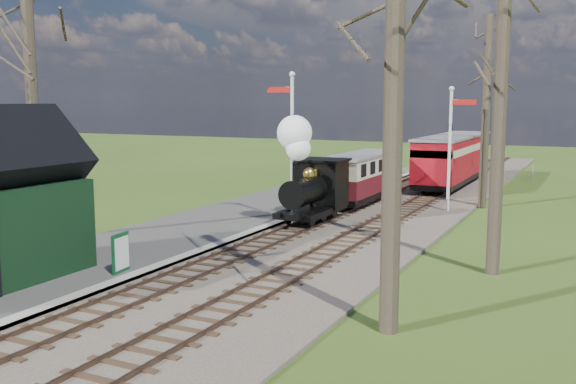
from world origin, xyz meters
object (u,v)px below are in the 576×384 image
object	(u,v)px
sign_board	(121,253)
bench	(44,263)
semaphore_near	(291,137)
locomotive	(311,177)
red_carriage_b	(463,155)
semaphore_far	(452,139)
red_carriage_a	(443,162)
coach	(362,175)

from	to	relation	value
sign_board	bench	size ratio (longest dim) A/B	0.84
semaphore_near	locomotive	xyz separation A→B (m)	(0.76, 0.35, -1.62)
red_carriage_b	sign_board	size ratio (longest dim) A/B	5.14
semaphore_near	locomotive	size ratio (longest dim) A/B	1.44
locomotive	sign_board	distance (m)	9.84
locomotive	red_carriage_b	distance (m)	17.73
semaphore_far	locomotive	xyz separation A→B (m)	(-4.39, -5.65, -1.35)
semaphore_near	bench	distance (m)	11.20
locomotive	red_carriage_a	xyz separation A→B (m)	(2.61, 12.03, -0.32)
semaphore_near	coach	world-z (taller)	semaphore_near
semaphore_far	red_carriage_b	world-z (taller)	semaphore_far
red_carriage_b	bench	bearing A→B (deg)	-101.95
semaphore_far	semaphore_near	bearing A→B (deg)	-130.60
red_carriage_a	bench	world-z (taller)	red_carriage_a
red_carriage_a	locomotive	bearing A→B (deg)	-102.25
semaphore_far	bench	size ratio (longest dim) A/B	4.24
sign_board	semaphore_near	bearing A→B (deg)	84.63
sign_board	bench	bearing A→B (deg)	-146.10
red_carriage_b	locomotive	bearing A→B (deg)	-98.47
semaphore_near	red_carriage_a	size ratio (longest dim) A/B	1.07
sign_board	bench	world-z (taller)	sign_board
locomotive	coach	distance (m)	6.08
semaphore_near	red_carriage_a	bearing A→B (deg)	74.78
coach	red_carriage_a	size ratio (longest dim) A/B	1.19
coach	sign_board	bearing A→B (deg)	-95.97
red_carriage_b	coach	bearing A→B (deg)	-102.77
red_carriage_b	bench	distance (m)	28.98
red_carriage_b	sign_board	bearing A→B (deg)	-98.88
red_carriage_a	sign_board	xyz separation A→B (m)	(-4.24, -21.65, -0.91)
red_carriage_a	bench	bearing A→B (deg)	-104.72
locomotive	semaphore_near	bearing A→B (deg)	-155.08
red_carriage_a	bench	size ratio (longest dim) A/B	4.31
semaphore_far	coach	world-z (taller)	semaphore_far
red_carriage_b	bench	world-z (taller)	red_carriage_b
sign_board	red_carriage_a	bearing A→B (deg)	78.92
red_carriage_a	semaphore_far	bearing A→B (deg)	-74.48
red_carriage_a	red_carriage_b	xyz separation A→B (m)	(0.00, 5.50, 0.00)
coach	red_carriage_b	xyz separation A→B (m)	(2.60, 11.47, 0.21)
semaphore_far	sign_board	xyz separation A→B (m)	(-6.01, -15.27, -2.59)
semaphore_near	red_carriage_b	bearing A→B (deg)	79.33
semaphore_near	red_carriage_b	xyz separation A→B (m)	(3.37, 17.89, -1.94)
red_carriage_b	bench	xyz separation A→B (m)	(-6.00, -28.34, -1.12)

